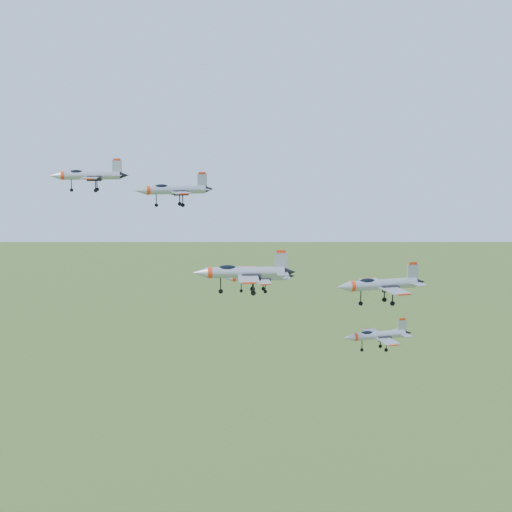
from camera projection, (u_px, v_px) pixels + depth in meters
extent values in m
cylinder|color=#9DA1A9|center=(91.00, 175.00, 105.30)|extent=(8.64, 2.11, 1.24)
cone|color=#9DA1A9|center=(55.00, 176.00, 104.74)|extent=(1.83, 1.41, 1.24)
cone|color=black|center=(125.00, 175.00, 105.85)|extent=(1.43, 1.18, 1.05)
ellipsoid|color=black|center=(76.00, 172.00, 105.00)|extent=(2.17, 1.10, 0.78)
cube|color=#9DA1A9|center=(90.00, 178.00, 102.75)|extent=(2.61, 4.39, 0.13)
cube|color=#9DA1A9|center=(94.00, 176.00, 107.97)|extent=(2.61, 4.39, 0.13)
cube|color=#9DA1A9|center=(117.00, 167.00, 105.53)|extent=(1.43, 0.26, 2.00)
cube|color=red|center=(117.00, 160.00, 105.36)|extent=(1.05, 0.24, 0.33)
cylinder|color=#9DA1A9|center=(176.00, 190.00, 98.83)|extent=(8.35, 1.98, 1.19)
cone|color=#9DA1A9|center=(140.00, 191.00, 97.33)|extent=(1.76, 1.35, 1.19)
cone|color=black|center=(209.00, 189.00, 100.28)|extent=(1.38, 1.13, 1.02)
ellipsoid|color=black|center=(161.00, 187.00, 98.15)|extent=(2.09, 1.05, 0.76)
cube|color=#9DA1A9|center=(181.00, 193.00, 96.51)|extent=(2.49, 4.23, 0.13)
cube|color=#9DA1A9|center=(173.00, 190.00, 101.34)|extent=(2.49, 4.23, 0.13)
cube|color=#9DA1A9|center=(202.00, 180.00, 99.77)|extent=(1.38, 0.24, 1.93)
cube|color=red|center=(202.00, 173.00, 99.61)|extent=(1.02, 0.22, 0.32)
cylinder|color=#9DA1A9|center=(246.00, 272.00, 81.35)|extent=(8.84, 2.73, 1.26)
cone|color=#9DA1A9|center=(200.00, 273.00, 81.11)|extent=(1.94, 1.54, 1.26)
cone|color=black|center=(290.00, 272.00, 81.58)|extent=(1.52, 1.29, 1.07)
ellipsoid|color=black|center=(227.00, 268.00, 81.17)|extent=(2.26, 1.26, 0.80)
cube|color=#9DA1A9|center=(249.00, 279.00, 78.71)|extent=(2.93, 4.60, 0.14)
cube|color=#9DA1A9|center=(247.00, 270.00, 84.08)|extent=(2.93, 4.60, 0.14)
cube|color=#9DA1A9|center=(281.00, 261.00, 81.32)|extent=(1.46, 0.36, 2.04)
cube|color=red|center=(281.00, 252.00, 81.14)|extent=(1.08, 0.32, 0.34)
cylinder|color=#9DA1A9|center=(259.00, 277.00, 112.92)|extent=(8.80, 1.92, 1.26)
cone|color=#9DA1A9|center=(227.00, 278.00, 112.19)|extent=(1.84, 1.39, 1.26)
cone|color=black|center=(291.00, 276.00, 113.61)|extent=(1.44, 1.17, 1.07)
ellipsoid|color=black|center=(246.00, 274.00, 112.54)|extent=(2.20, 1.07, 0.80)
cube|color=#9DA1A9|center=(263.00, 282.00, 110.33)|extent=(2.55, 4.43, 0.14)
cube|color=#9DA1A9|center=(258.00, 275.00, 115.64)|extent=(2.55, 4.43, 0.14)
cube|color=#9DA1A9|center=(284.00, 268.00, 113.25)|extent=(1.46, 0.23, 2.04)
cube|color=red|center=(284.00, 261.00, 113.08)|extent=(1.07, 0.22, 0.34)
cylinder|color=#9DA1A9|center=(383.00, 284.00, 97.87)|extent=(10.00, 2.19, 1.43)
cone|color=#9DA1A9|center=(343.00, 287.00, 96.17)|extent=(2.09, 1.58, 1.43)
cone|color=black|center=(420.00, 282.00, 99.50)|extent=(1.63, 1.33, 1.22)
ellipsoid|color=black|center=(367.00, 281.00, 97.09)|extent=(2.50, 1.21, 0.91)
cube|color=#9DA1A9|center=(395.00, 291.00, 95.06)|extent=(2.90, 5.03, 0.15)
cube|color=#9DA1A9|center=(374.00, 282.00, 100.89)|extent=(2.90, 5.03, 0.15)
cube|color=#9DA1A9|center=(413.00, 272.00, 98.92)|extent=(1.66, 0.26, 2.31)
cube|color=red|center=(413.00, 263.00, 98.72)|extent=(1.22, 0.25, 0.39)
cylinder|color=#9DA1A9|center=(379.00, 335.00, 108.22)|extent=(8.41, 1.65, 1.21)
cone|color=#9DA1A9|center=(348.00, 338.00, 106.91)|extent=(1.73, 1.29, 1.21)
cone|color=black|center=(408.00, 333.00, 109.49)|extent=(1.35, 1.09, 1.03)
ellipsoid|color=black|center=(367.00, 333.00, 107.61)|extent=(2.09, 0.98, 0.77)
cube|color=#9DA1A9|center=(388.00, 341.00, 105.83)|extent=(2.35, 4.20, 0.13)
cube|color=#9DA1A9|center=(373.00, 332.00, 110.78)|extent=(2.35, 4.20, 0.13)
cube|color=#9DA1A9|center=(402.00, 325.00, 109.02)|extent=(1.40, 0.19, 1.95)
cube|color=red|center=(402.00, 319.00, 108.85)|extent=(1.03, 0.18, 0.33)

